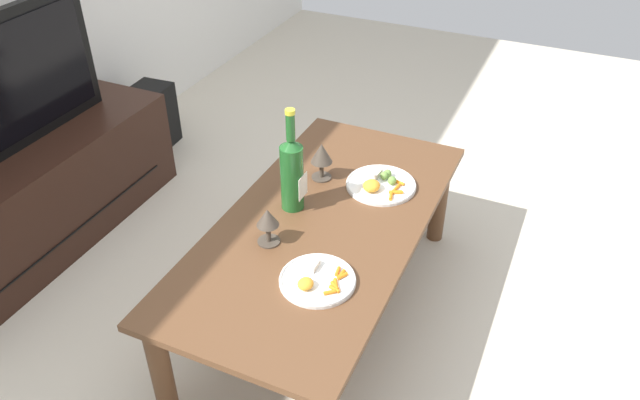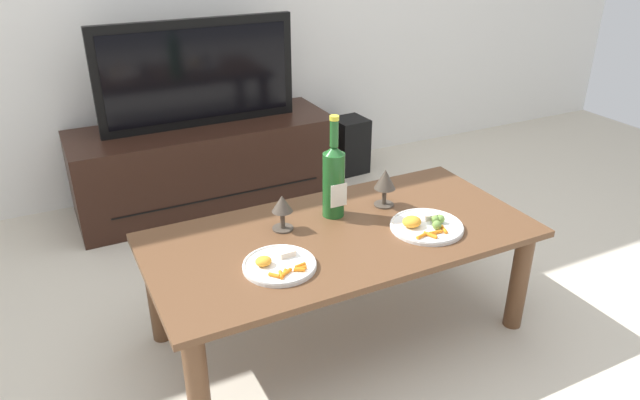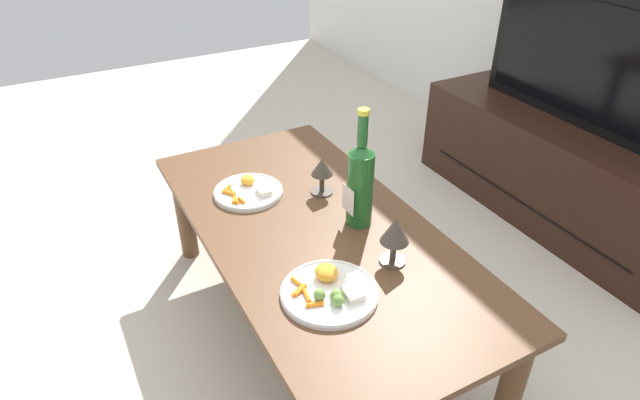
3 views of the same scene
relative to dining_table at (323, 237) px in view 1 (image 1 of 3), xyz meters
The scene contains 9 objects.
ground_plane 0.37m from the dining_table, ahead, with size 6.40×6.40×0.00m, color beige.
dining_table is the anchor object (origin of this frame).
tv_stand 1.35m from the dining_table, 95.11° to the left, with size 1.39×0.49×0.46m.
floor_speaker 1.62m from the dining_table, 59.45° to the left, with size 0.19×0.19×0.34m, color black.
wine_bottle 0.26m from the dining_table, 74.54° to the left, with size 0.08×0.09×0.39m.
goblet_left 0.27m from the dining_table, 146.50° to the left, with size 0.08×0.08×0.13m.
goblet_right 0.33m from the dining_table, 25.02° to the left, with size 0.08×0.08×0.15m.
dinner_plate_left 0.32m from the dining_table, 158.96° to the right, with size 0.24×0.24×0.04m.
dinner_plate_right 0.32m from the dining_table, 21.19° to the right, with size 0.27×0.27×0.05m.
Camera 1 is at (-1.60, -0.72, 1.78)m, focal length 35.09 mm.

